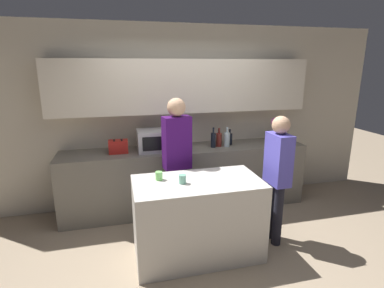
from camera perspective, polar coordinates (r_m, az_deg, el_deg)
name	(u,v)px	position (r m, az deg, el deg)	size (l,w,h in m)	color
ground_plane	(215,262)	(3.59, 4.37, -21.47)	(14.00, 14.00, 0.00)	gray
back_wall	(182,105)	(4.53, -1.93, 7.45)	(6.40, 0.40, 2.70)	beige
back_counter	(186,178)	(4.54, -1.08, -6.49)	(3.60, 0.62, 0.94)	#6B665B
kitchen_island	(197,218)	(3.47, 1.04, -13.94)	(1.40, 0.74, 0.90)	beige
microwave	(156,140)	(4.27, -6.89, 0.73)	(0.52, 0.39, 0.30)	#B7BABC
toaster	(118,147)	(4.25, -13.86, -0.48)	(0.26, 0.16, 0.18)	#B21E19
potted_plant	(274,130)	(4.84, 15.42, 2.57)	(0.14, 0.14, 0.40)	#333D4C
bottle_0	(213,140)	(4.42, 4.07, 0.82)	(0.07, 0.07, 0.30)	black
bottle_1	(219,139)	(4.48, 5.15, 0.89)	(0.08, 0.08, 0.28)	maroon
bottle_2	(227,139)	(4.48, 6.66, 0.92)	(0.09, 0.09, 0.30)	silver
bottle_3	(230,139)	(4.61, 7.19, 1.03)	(0.08, 0.08, 0.24)	black
cup_0	(159,176)	(3.31, -6.31, -6.04)	(0.08, 0.08, 0.09)	#84E170
cup_1	(182,179)	(3.19, -1.82, -6.71)	(0.08, 0.08, 0.10)	#78C0A2
person_left	(278,170)	(3.66, 15.98, -4.83)	(0.21, 0.35, 1.57)	black
person_center	(177,153)	(3.79, -2.88, -1.74)	(0.37, 0.24, 1.74)	black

